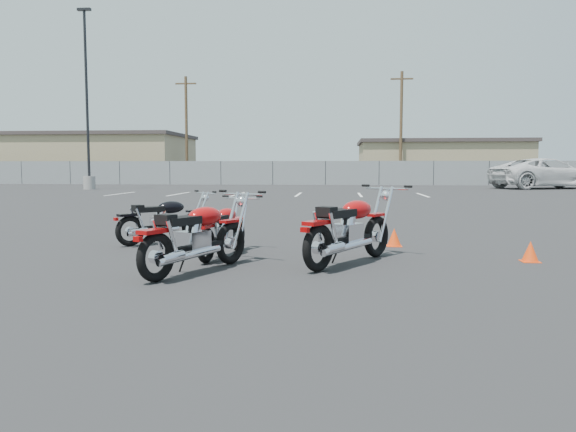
# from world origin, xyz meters

# --- Properties ---
(ground) EXTENTS (120.00, 120.00, 0.00)m
(ground) POSITION_xyz_m (0.00, 0.00, 0.00)
(ground) COLOR black
(ground) RESTS_ON ground
(motorcycle_front_red) EXTENTS (0.73, 1.81, 0.89)m
(motorcycle_front_red) POSITION_xyz_m (-0.81, 0.87, 0.40)
(motorcycle_front_red) COLOR black
(motorcycle_front_red) RESTS_ON ground
(motorcycle_second_black) EXTENTS (1.55, 1.59, 0.91)m
(motorcycle_second_black) POSITION_xyz_m (-2.18, 2.27, 0.42)
(motorcycle_second_black) COLOR black
(motorcycle_second_black) RESTS_ON ground
(motorcycle_third_red) EXTENTS (1.32, 2.02, 1.03)m
(motorcycle_third_red) POSITION_xyz_m (-0.89, -0.43, 0.47)
(motorcycle_third_red) COLOR black
(motorcycle_third_red) RESTS_ON ground
(motorcycle_rear_red) EXTENTS (1.58, 2.06, 1.08)m
(motorcycle_rear_red) POSITION_xyz_m (1.09, 0.38, 0.49)
(motorcycle_rear_red) COLOR black
(motorcycle_rear_red) RESTS_ON ground
(training_cone_near) EXTENTS (0.26, 0.26, 0.31)m
(training_cone_near) POSITION_xyz_m (1.88, 2.23, 0.15)
(training_cone_near) COLOR #FF420D
(training_cone_near) RESTS_ON ground
(training_cone_far) EXTENTS (0.25, 0.25, 0.30)m
(training_cone_far) POSITION_xyz_m (3.67, 0.80, 0.15)
(training_cone_far) COLOR #FF420D
(training_cone_far) RESTS_ON ground
(light_pole_west) EXTENTS (0.80, 0.70, 10.68)m
(light_pole_west) POSITION_xyz_m (-14.07, 25.36, 2.81)
(light_pole_west) COLOR gray
(light_pole_west) RESTS_ON ground
(chainlink_fence) EXTENTS (80.06, 0.06, 1.80)m
(chainlink_fence) POSITION_xyz_m (-0.00, 35.00, 0.90)
(chainlink_fence) COLOR slate
(chainlink_fence) RESTS_ON ground
(tan_building_west) EXTENTS (18.40, 10.40, 4.30)m
(tan_building_west) POSITION_xyz_m (-22.00, 42.00, 2.16)
(tan_building_west) COLOR #9B8C64
(tan_building_west) RESTS_ON ground
(tan_building_east) EXTENTS (14.40, 9.40, 3.70)m
(tan_building_east) POSITION_xyz_m (10.00, 44.00, 1.86)
(tan_building_east) COLOR #9B8C64
(tan_building_east) RESTS_ON ground
(utility_pole_b) EXTENTS (1.80, 0.24, 9.00)m
(utility_pole_b) POSITION_xyz_m (-12.00, 40.00, 4.69)
(utility_pole_b) COLOR #483421
(utility_pole_b) RESTS_ON ground
(utility_pole_c) EXTENTS (1.80, 0.24, 9.00)m
(utility_pole_c) POSITION_xyz_m (6.00, 39.00, 4.69)
(utility_pole_c) COLOR #483421
(utility_pole_c) RESTS_ON ground
(parking_line_stripes) EXTENTS (15.12, 4.00, 0.01)m
(parking_line_stripes) POSITION_xyz_m (-2.50, 20.00, 0.00)
(parking_line_stripes) COLOR silver
(parking_line_stripes) RESTS_ON ground
(white_van) EXTENTS (5.25, 8.44, 2.99)m
(white_van) POSITION_xyz_m (13.91, 28.93, 1.50)
(white_van) COLOR silver
(white_van) RESTS_ON ground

